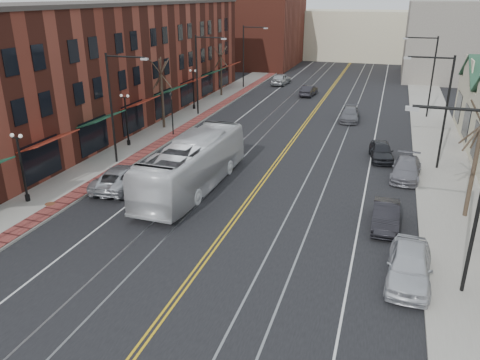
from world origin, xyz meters
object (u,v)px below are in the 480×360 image
Objects in this scene: parked_car_c at (406,169)px; parked_car_d at (381,151)px; parked_suv at (121,177)px; parked_car_a at (409,265)px; parked_car_b at (386,216)px; transit_bus at (193,164)px.

parked_car_d reaches higher than parked_car_c.
parked_car_c is (17.94, 7.62, -0.05)m from parked_suv.
parked_car_a is 1.15× the size of parked_car_d.
parked_car_d reaches higher than parked_car_b.
parked_suv is 19.49m from parked_car_c.
parked_car_c is (0.00, 13.24, -0.13)m from parked_car_a.
parked_car_c reaches higher than parked_car_b.
parked_car_a is 1.02× the size of parked_car_c.
parked_suv is at bearing -153.03° from parked_car_d.
transit_bus is 2.33× the size of parked_suv.
transit_bus is at bearing 154.89° from parked_car_a.
transit_bus is 15.12m from parked_car_d.
parked_car_d is at bearing 98.70° from parked_car_a.
parked_car_c is at bearing -162.55° from parked_suv.
parked_suv is (-4.63, -1.36, -0.96)m from transit_bus.
parked_car_a is at bearing -77.92° from parked_car_b.
parked_suv reaches higher than parked_car_b.
parked_car_b is (-1.13, 5.13, -0.14)m from parked_car_a.
parked_car_c is at bearing 81.65° from parked_car_b.
parked_car_a reaches higher than parked_car_b.
parked_car_a is (13.32, -6.98, -0.88)m from transit_bus.
parked_car_d is at bearing 92.89° from parked_car_b.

